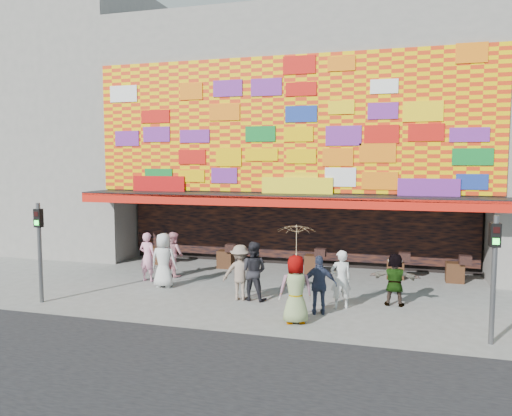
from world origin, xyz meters
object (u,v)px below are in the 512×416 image
(ped_c, at_px, (253,271))
(ped_h, at_px, (341,279))
(ped_a, at_px, (164,260))
(ped_g, at_px, (296,289))
(signal_left, at_px, (39,241))
(ped_b, at_px, (148,257))
(ped_d, at_px, (240,272))
(ped_i, at_px, (174,254))
(ped_f, at_px, (395,279))
(parasol, at_px, (296,242))
(ped_e, at_px, (320,285))
(signal_right, at_px, (494,265))

(ped_c, distance_m, ped_h, 2.67)
(ped_a, height_order, ped_c, ped_a)
(ped_g, bearing_deg, signal_left, -19.24)
(ped_b, bearing_deg, ped_d, 166.56)
(ped_g, bearing_deg, ped_i, -57.60)
(ped_f, bearing_deg, parasol, 45.99)
(signal_left, relative_size, ped_f, 1.92)
(ped_b, height_order, ped_d, ped_b)
(ped_e, relative_size, ped_i, 1.00)
(ped_b, relative_size, ped_d, 1.03)
(ped_a, distance_m, ped_c, 3.40)
(ped_b, bearing_deg, ped_g, 158.56)
(ped_a, xyz_separation_m, ped_c, (3.33, -0.67, -0.02))
(ped_c, distance_m, ped_i, 4.35)
(ped_h, bearing_deg, signal_right, 131.18)
(ped_d, distance_m, ped_e, 2.66)
(ped_i, bearing_deg, parasol, 174.24)
(ped_a, distance_m, parasol, 5.73)
(ped_d, relative_size, ped_g, 0.94)
(ped_b, distance_m, parasol, 6.82)
(ped_b, relative_size, ped_g, 0.96)
(ped_d, xyz_separation_m, ped_f, (4.54, 0.67, -0.07))
(ped_d, height_order, ped_h, same)
(ped_d, height_order, parasol, parasol)
(ped_d, bearing_deg, signal_right, 155.91)
(signal_right, height_order, ped_g, signal_right)
(ped_d, bearing_deg, ped_c, -176.22)
(ped_c, height_order, ped_g, ped_g)
(parasol, bearing_deg, ped_i, 143.18)
(signal_left, bearing_deg, ped_f, 14.28)
(ped_g, bearing_deg, ped_c, -67.54)
(ped_e, distance_m, ped_h, 0.88)
(ped_a, bearing_deg, ped_e, 162.30)
(ped_c, bearing_deg, parasol, 137.66)
(ped_b, distance_m, ped_c, 4.45)
(ped_f, relative_size, parasol, 0.84)
(ped_i, bearing_deg, ped_f, -160.85)
(ped_i, bearing_deg, ped_g, 174.24)
(ped_e, distance_m, parasol, 1.71)
(ped_c, relative_size, ped_h, 1.06)
(ped_g, bearing_deg, ped_b, -48.13)
(ped_a, bearing_deg, ped_i, -78.38)
(ped_g, bearing_deg, ped_f, -156.72)
(signal_right, height_order, ped_e, signal_right)
(ped_f, relative_size, ped_h, 0.92)
(signal_right, height_order, ped_h, signal_right)
(ped_f, bearing_deg, signal_left, 16.21)
(ped_c, bearing_deg, ped_e, 163.11)
(ped_a, bearing_deg, signal_left, 42.25)
(ped_c, height_order, parasol, parasol)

